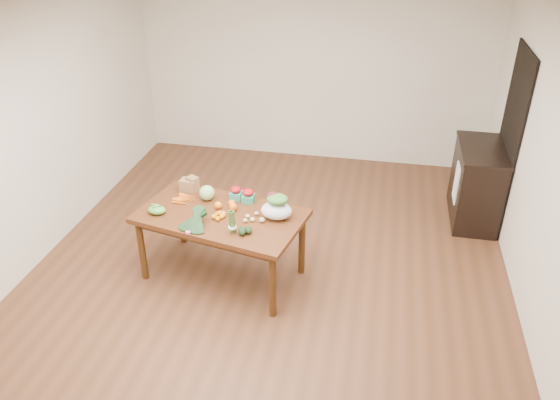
% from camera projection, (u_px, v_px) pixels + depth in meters
% --- Properties ---
extents(floor, '(6.00, 6.00, 0.00)m').
position_uv_depth(floor, '(269.00, 271.00, 5.83)').
color(floor, brown).
rests_on(floor, ground).
extents(ceiling, '(5.00, 6.00, 0.02)m').
position_uv_depth(ceiling, '(265.00, 8.00, 4.50)').
color(ceiling, white).
rests_on(ceiling, room_walls).
extents(room_walls, '(5.02, 6.02, 2.70)m').
position_uv_depth(room_walls, '(267.00, 157.00, 5.17)').
color(room_walls, silver).
rests_on(room_walls, floor).
extents(dining_table, '(1.77, 1.22, 0.75)m').
position_uv_depth(dining_table, '(222.00, 245.00, 5.59)').
color(dining_table, '#512E12').
rests_on(dining_table, floor).
extents(doorway_dark, '(0.02, 1.00, 2.10)m').
position_uv_depth(doorway_dark, '(509.00, 141.00, 6.25)').
color(doorway_dark, black).
rests_on(doorway_dark, floor).
extents(cabinet, '(0.52, 1.02, 0.94)m').
position_uv_depth(cabinet, '(476.00, 184.00, 6.57)').
color(cabinet, black).
rests_on(cabinet, floor).
extents(dish_towel, '(0.02, 0.28, 0.45)m').
position_uv_depth(dish_towel, '(456.00, 183.00, 6.42)').
color(dish_towel, white).
rests_on(dish_towel, cabinet).
extents(paper_bag, '(0.26, 0.23, 0.16)m').
position_uv_depth(paper_bag, '(189.00, 184.00, 5.79)').
color(paper_bag, brown).
rests_on(paper_bag, dining_table).
extents(cabbage, '(0.16, 0.16, 0.16)m').
position_uv_depth(cabbage, '(207.00, 193.00, 5.62)').
color(cabbage, '#A7D67B').
rests_on(cabbage, dining_table).
extents(strawberry_basket_a, '(0.14, 0.14, 0.11)m').
position_uv_depth(strawberry_basket_a, '(236.00, 194.00, 5.66)').
color(strawberry_basket_a, '#AD0B15').
rests_on(strawberry_basket_a, dining_table).
extents(strawberry_basket_b, '(0.15, 0.15, 0.11)m').
position_uv_depth(strawberry_basket_b, '(248.00, 197.00, 5.60)').
color(strawberry_basket_b, '#BA0C12').
rests_on(strawberry_basket_b, dining_table).
extents(orange_a, '(0.08, 0.08, 0.08)m').
position_uv_depth(orange_a, '(218.00, 205.00, 5.48)').
color(orange_a, '#FF9D0F').
rests_on(orange_a, dining_table).
extents(orange_b, '(0.08, 0.08, 0.08)m').
position_uv_depth(orange_b, '(232.00, 203.00, 5.52)').
color(orange_b, orange).
rests_on(orange_b, dining_table).
extents(orange_c, '(0.08, 0.08, 0.08)m').
position_uv_depth(orange_c, '(233.00, 207.00, 5.45)').
color(orange_c, orange).
rests_on(orange_c, dining_table).
extents(mandarin_cluster, '(0.21, 0.21, 0.08)m').
position_uv_depth(mandarin_cluster, '(220.00, 214.00, 5.33)').
color(mandarin_cluster, orange).
rests_on(mandarin_cluster, dining_table).
extents(carrots, '(0.26, 0.26, 0.03)m').
position_uv_depth(carrots, '(185.00, 199.00, 5.64)').
color(carrots, orange).
rests_on(carrots, dining_table).
extents(snap_pea_bag, '(0.18, 0.14, 0.08)m').
position_uv_depth(snap_pea_bag, '(157.00, 210.00, 5.40)').
color(snap_pea_bag, '#53A538').
rests_on(snap_pea_bag, dining_table).
extents(kale_bunch, '(0.40, 0.46, 0.16)m').
position_uv_depth(kale_bunch, '(193.00, 221.00, 5.14)').
color(kale_bunch, black).
rests_on(kale_bunch, dining_table).
extents(asparagus_bundle, '(0.10, 0.13, 0.26)m').
position_uv_depth(asparagus_bundle, '(232.00, 222.00, 5.05)').
color(asparagus_bundle, '#497A38').
rests_on(asparagus_bundle, dining_table).
extents(potato_a, '(0.05, 0.04, 0.04)m').
position_uv_depth(potato_a, '(248.00, 216.00, 5.33)').
color(potato_a, '#CDBF76').
rests_on(potato_a, dining_table).
extents(potato_b, '(0.05, 0.04, 0.04)m').
position_uv_depth(potato_b, '(245.00, 221.00, 5.26)').
color(potato_b, tan).
rests_on(potato_b, dining_table).
extents(potato_c, '(0.05, 0.05, 0.04)m').
position_uv_depth(potato_c, '(252.00, 220.00, 5.28)').
color(potato_c, '#D5B97B').
rests_on(potato_c, dining_table).
extents(potato_d, '(0.05, 0.04, 0.04)m').
position_uv_depth(potato_d, '(257.00, 213.00, 5.38)').
color(potato_d, tan).
rests_on(potato_d, dining_table).
extents(potato_e, '(0.06, 0.05, 0.05)m').
position_uv_depth(potato_e, '(262.00, 220.00, 5.26)').
color(potato_e, tan).
rests_on(potato_e, dining_table).
extents(avocado_a, '(0.11, 0.13, 0.08)m').
position_uv_depth(avocado_a, '(242.00, 231.00, 5.07)').
color(avocado_a, black).
rests_on(avocado_a, dining_table).
extents(avocado_b, '(0.09, 0.11, 0.07)m').
position_uv_depth(avocado_b, '(248.00, 230.00, 5.09)').
color(avocado_b, black).
rests_on(avocado_b, dining_table).
extents(salad_bag, '(0.35, 0.29, 0.24)m').
position_uv_depth(salad_bag, '(276.00, 208.00, 5.28)').
color(salad_bag, white).
rests_on(salad_bag, dining_table).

